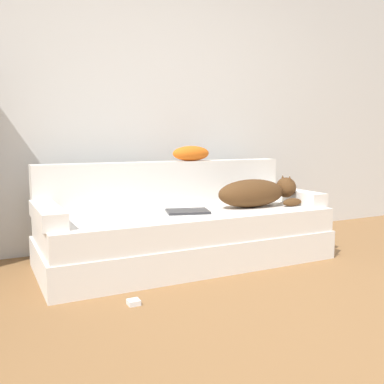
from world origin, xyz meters
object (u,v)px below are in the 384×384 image
object	(u,v)px
dog	(257,193)
power_adapter	(134,302)
throw_pillow	(191,153)
couch	(186,237)
laptop	(188,211)

from	to	relation	value
dog	power_adapter	xyz separation A→B (m)	(-1.21, -0.54, -0.49)
throw_pillow	power_adapter	size ratio (longest dim) A/B	4.91
couch	dog	xyz separation A→B (m)	(0.58, -0.09, 0.31)
laptop	throw_pillow	xyz separation A→B (m)	(0.25, 0.44, 0.40)
dog	throw_pillow	xyz separation A→B (m)	(-0.36, 0.44, 0.30)
couch	laptop	xyz separation A→B (m)	(-0.03, -0.09, 0.21)
throw_pillow	couch	bearing A→B (deg)	-121.45
couch	laptop	distance (m)	0.23
throw_pillow	power_adapter	world-z (taller)	throw_pillow
couch	power_adapter	size ratio (longest dim) A/B	32.09
throw_pillow	power_adapter	xyz separation A→B (m)	(-0.85, -0.99, -0.79)
throw_pillow	dog	bearing A→B (deg)	-50.88
power_adapter	couch	bearing A→B (deg)	44.83
couch	dog	world-z (taller)	dog
laptop	power_adapter	distance (m)	0.90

